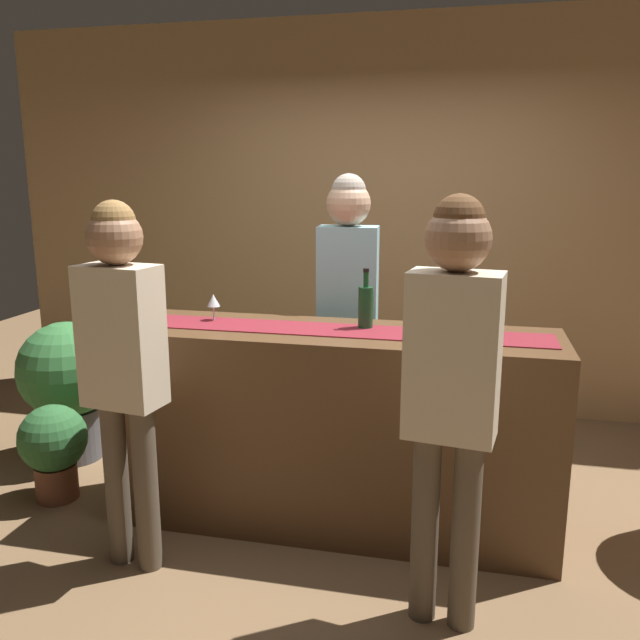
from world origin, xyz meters
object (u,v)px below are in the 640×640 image
at_px(wine_glass_mid_counter, 436,315).
at_px(bartender, 348,292).
at_px(wine_bottle_amber, 484,312).
at_px(potted_plant_small, 53,445).
at_px(wine_glass_far_end, 213,301).
at_px(customer_sipping, 452,370).
at_px(wine_glass_near_customer, 153,305).
at_px(wine_bottle_green, 366,306).
at_px(potted_plant_tall, 68,381).
at_px(customer_browsing, 122,349).

bearing_deg(wine_glass_mid_counter, bartender, 132.20).
distance_m(wine_bottle_amber, potted_plant_small, 2.43).
relative_size(wine_glass_far_end, customer_sipping, 0.08).
height_order(wine_glass_near_customer, wine_glass_mid_counter, same).
bearing_deg(potted_plant_small, bartender, 24.36).
xyz_separation_m(wine_bottle_amber, wine_glass_far_end, (-1.37, -0.01, -0.01)).
bearing_deg(wine_bottle_green, potted_plant_small, -173.65).
distance_m(potted_plant_tall, potted_plant_small, 0.60).
relative_size(wine_glass_far_end, potted_plant_small, 0.26).
bearing_deg(wine_bottle_green, wine_glass_near_customer, -170.46).
height_order(customer_browsing, potted_plant_small, customer_browsing).
bearing_deg(potted_plant_tall, customer_sipping, -24.47).
distance_m(wine_glass_far_end, customer_browsing, 0.69).
bearing_deg(customer_browsing, wine_glass_far_end, 84.28).
xyz_separation_m(bartender, customer_sipping, (0.63, -1.26, -0.05)).
bearing_deg(bartender, wine_bottle_amber, 142.33).
bearing_deg(wine_glass_far_end, customer_browsing, -103.85).
bearing_deg(customer_browsing, wine_glass_near_customer, 108.87).
height_order(wine_bottle_green, bartender, bartender).
xyz_separation_m(wine_glass_mid_counter, bartender, (-0.53, 0.59, -0.01)).
bearing_deg(bartender, potted_plant_tall, 1.69).
xyz_separation_m(bartender, potted_plant_tall, (-1.75, -0.17, -0.61)).
xyz_separation_m(wine_bottle_green, wine_glass_mid_counter, (0.35, -0.09, -0.01)).
bearing_deg(potted_plant_tall, wine_glass_near_customer, -29.85).
bearing_deg(wine_glass_far_end, wine_bottle_amber, 0.26).
bearing_deg(wine_bottle_amber, wine_bottle_green, 179.75).
relative_size(wine_glass_near_customer, potted_plant_small, 0.26).
bearing_deg(wine_glass_far_end, customer_sipping, -30.96).
xyz_separation_m(wine_bottle_green, customer_sipping, (0.45, -0.76, -0.08)).
bearing_deg(customer_sipping, wine_bottle_amber, 89.01).
relative_size(customer_sipping, customer_browsing, 1.02).
height_order(bartender, potted_plant_small, bartender).
distance_m(wine_glass_far_end, potted_plant_small, 1.23).
bearing_deg(customer_sipping, wine_glass_mid_counter, 106.32).
bearing_deg(customer_sipping, wine_glass_near_customer, 167.03).
bearing_deg(wine_bottle_amber, wine_glass_mid_counter, -158.05).
relative_size(wine_bottle_green, potted_plant_tall, 0.34).
distance_m(customer_sipping, potted_plant_tall, 2.68).
bearing_deg(wine_bottle_green, wine_bottle_amber, -0.25).
bearing_deg(wine_glass_far_end, wine_glass_mid_counter, -4.04).
relative_size(wine_bottle_green, wine_glass_mid_counter, 2.10).
xyz_separation_m(potted_plant_tall, potted_plant_small, (0.23, -0.52, -0.20)).
bearing_deg(bartender, wine_glass_far_end, 35.33).
bearing_deg(wine_glass_near_customer, wine_bottle_green, 9.54).
relative_size(wine_bottle_amber, wine_glass_near_customer, 2.10).
height_order(wine_glass_near_customer, customer_sipping, customer_sipping).
xyz_separation_m(wine_glass_mid_counter, potted_plant_tall, (-2.29, 0.42, -0.62)).
distance_m(wine_glass_near_customer, wine_glass_far_end, 0.31).
bearing_deg(wine_glass_near_customer, wine_glass_mid_counter, 3.55).
relative_size(wine_glass_near_customer, potted_plant_tall, 0.16).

